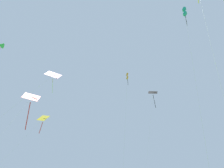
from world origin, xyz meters
TOP-DOWN VIEW (x-y plane):
  - kite_yellow_diamond at (-18.57, 30.29)m, footprint 4.89×10.75m
  - kite_green_small at (-20.75, 19.10)m, footprint 1.47×6.86m
  - kite_pink_low at (-11.97, 17.82)m, footprint 4.49×12.49m
  - kite_black_large at (0.93, 42.29)m, footprint 4.30×10.78m
  - kite_teal_box at (4.76, 18.82)m, footprint 2.46×7.74m
  - kite_orange_box at (-3.78, 30.11)m, footprint 0.86×6.64m
  - kite_red_high at (-14.81, 18.94)m, footprint 2.09×11.46m

SIDE VIEW (x-z plane):
  - kite_red_high at x=-14.81m, z-range 4.56..17.25m
  - kite_yellow_diamond at x=-18.57m, z-range 5.29..18.77m
  - kite_pink_low at x=-11.97m, z-range 6.06..21.10m
  - kite_orange_box at x=-3.78m, z-range 9.15..29.26m
  - kite_green_small at x=-20.75m, z-range 9.76..30.39m
  - kite_black_large at x=0.93m, z-range 9.19..31.08m
  - kite_teal_box at x=4.76m, z-range 10.66..33.94m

